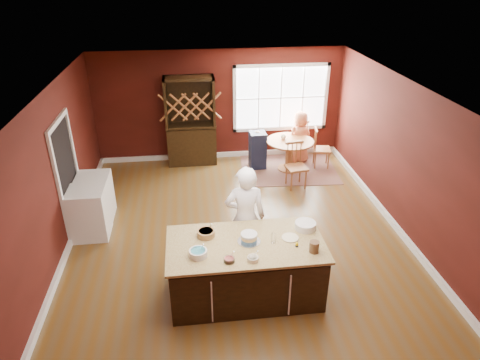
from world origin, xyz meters
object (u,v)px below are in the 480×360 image
at_px(baker, 245,218).
at_px(seated_woman, 300,137).
at_px(dining_table, 290,149).
at_px(dryer, 96,196).
at_px(high_chair, 258,149).
at_px(hutch, 191,122).
at_px(washer, 89,213).
at_px(kitchen_island, 246,270).
at_px(chair_east, 322,148).
at_px(chair_north, 297,139).
at_px(chair_south, 297,166).
at_px(layer_cake, 249,238).
at_px(toddler, 256,134).

xyz_separation_m(baker, seated_woman, (1.88, 3.88, -0.24)).
height_order(dining_table, dryer, dryer).
distance_m(dining_table, seated_woman, 0.58).
height_order(high_chair, hutch, hutch).
distance_m(baker, washer, 2.95).
relative_size(kitchen_island, chair_east, 2.29).
relative_size(chair_north, dryer, 1.11).
height_order(baker, chair_north, baker).
bearing_deg(dryer, baker, -34.34).
xyz_separation_m(chair_south, hutch, (-2.23, 1.57, 0.56)).
bearing_deg(chair_east, seated_woman, 61.33).
distance_m(kitchen_island, layer_cake, 0.55).
distance_m(toddler, washer, 4.33).
bearing_deg(chair_south, seated_woman, 65.34).
relative_size(kitchen_island, baker, 1.27).
distance_m(dining_table, washer, 4.76).
bearing_deg(hutch, dining_table, -16.88).
relative_size(dining_table, seated_woman, 0.86).
bearing_deg(chair_south, chair_east, 40.00).
relative_size(toddler, hutch, 0.12).
height_order(baker, hutch, hutch).
bearing_deg(dining_table, baker, -114.03).
bearing_deg(layer_cake, chair_east, 60.33).
xyz_separation_m(chair_east, hutch, (-3.10, 0.61, 0.58)).
xyz_separation_m(dining_table, baker, (-1.53, -3.43, 0.35)).
distance_m(kitchen_island, chair_south, 3.62).
height_order(chair_east, high_chair, chair_east).
bearing_deg(seated_woman, kitchen_island, 51.10).
height_order(chair_north, seated_woman, seated_woman).
bearing_deg(dryer, kitchen_island, -44.50).
height_order(toddler, hutch, hutch).
relative_size(dining_table, chair_north, 1.12).
relative_size(layer_cake, seated_woman, 0.26).
xyz_separation_m(baker, washer, (-2.67, 1.18, -0.43)).
xyz_separation_m(layer_cake, chair_north, (1.93, 4.83, -0.49)).
xyz_separation_m(baker, hutch, (-0.75, 4.12, 0.18)).
bearing_deg(chair_east, chair_south, 148.15).
distance_m(chair_north, high_chair, 1.20).
height_order(layer_cake, high_chair, layer_cake).
xyz_separation_m(chair_south, toddler, (-0.70, 1.23, 0.30)).
height_order(dining_table, chair_north, chair_north).
distance_m(high_chair, hutch, 1.73).
bearing_deg(baker, kitchen_island, 86.24).
relative_size(dining_table, layer_cake, 3.35).
bearing_deg(washer, toddler, 37.01).
bearing_deg(hutch, layer_cake, -81.58).
xyz_separation_m(high_chair, dryer, (-3.47, -1.83, -0.02)).
xyz_separation_m(layer_cake, dryer, (-2.63, 2.50, -0.54)).
bearing_deg(dining_table, hutch, 163.12).
relative_size(kitchen_island, dryer, 2.53).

